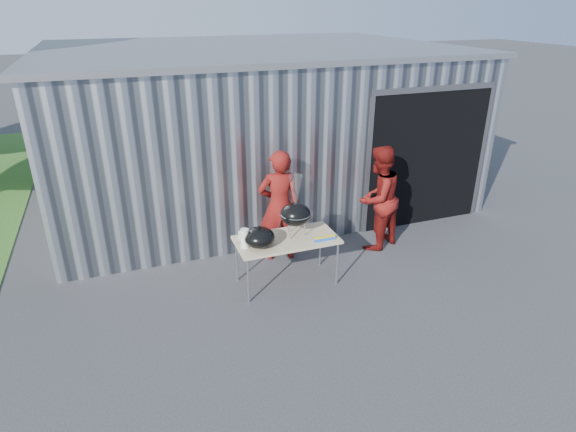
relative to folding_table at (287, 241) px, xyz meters
name	(u,v)px	position (x,y,z in m)	size (l,w,h in m)	color
ground	(292,302)	(-0.10, -0.52, -0.71)	(80.00, 80.00, 0.00)	#303032
building	(257,121)	(0.81, 4.07, 0.83)	(8.20, 6.20, 3.10)	#B8BDC4
folding_table	(287,241)	(0.00, 0.00, 0.00)	(1.50, 0.75, 0.75)	tan
kettle_grill	(295,210)	(0.16, 0.06, 0.46)	(0.46, 0.46, 0.94)	black
grill_lid	(259,237)	(-0.44, -0.10, 0.18)	(0.44, 0.44, 0.32)	black
paper_towels	(245,238)	(-0.64, -0.05, 0.18)	(0.12, 0.12, 0.28)	white
white_tub	(246,235)	(-0.55, 0.22, 0.09)	(0.20, 0.15, 0.10)	white
foil_box	(324,238)	(0.50, -0.25, 0.07)	(0.32, 0.06, 0.06)	blue
person_cook	(279,206)	(0.17, 0.80, 0.22)	(0.68, 0.44, 1.86)	maroon
person_bystander	(378,198)	(1.86, 0.59, 0.19)	(0.88, 0.68, 1.81)	maroon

